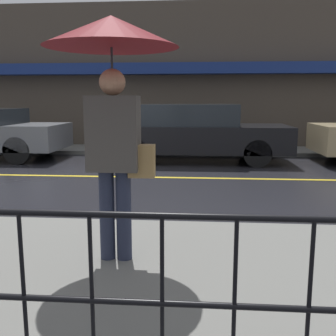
{
  "coord_description": "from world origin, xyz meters",
  "views": [
    {
      "loc": [
        1.74,
        -8.03,
        1.59
      ],
      "look_at": [
        1.24,
        -1.89,
        0.53
      ],
      "focal_mm": 42.0,
      "sensor_mm": 36.0,
      "label": 1
    }
  ],
  "objects": [
    {
      "name": "sidewalk_near",
      "position": [
        0.0,
        -4.82,
        0.05
      ],
      "size": [
        28.0,
        3.01,
        0.11
      ],
      "color": "slate",
      "rests_on": "ground_plane"
    },
    {
      "name": "ground_plane",
      "position": [
        0.0,
        0.0,
        0.0
      ],
      "size": [
        80.0,
        80.0,
        0.0
      ],
      "primitive_type": "plane",
      "color": "black"
    },
    {
      "name": "pedestrian",
      "position": [
        0.96,
        -4.53,
        1.9
      ],
      "size": [
        1.19,
        1.19,
        2.21
      ],
      "rotation": [
        0.0,
        0.0,
        3.14
      ],
      "color": "#23283D",
      "rests_on": "sidewalk_near"
    },
    {
      "name": "lane_marking",
      "position": [
        0.0,
        0.0,
        0.0
      ],
      "size": [
        25.2,
        0.12,
        0.01
      ],
      "color": "gold",
      "rests_on": "ground_plane"
    },
    {
      "name": "building_storefront",
      "position": [
        0.0,
        5.25,
        2.39
      ],
      "size": [
        28.0,
        0.85,
        4.74
      ],
      "color": "#4C4238",
      "rests_on": "ground_plane"
    },
    {
      "name": "sidewalk_far",
      "position": [
        0.0,
        4.22,
        0.05
      ],
      "size": [
        28.0,
        1.82,
        0.11
      ],
      "color": "slate",
      "rests_on": "ground_plane"
    },
    {
      "name": "car_black",
      "position": [
        1.59,
        2.28,
        0.77
      ],
      "size": [
        4.75,
        1.88,
        1.5
      ],
      "color": "black",
      "rests_on": "ground_plane"
    }
  ]
}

